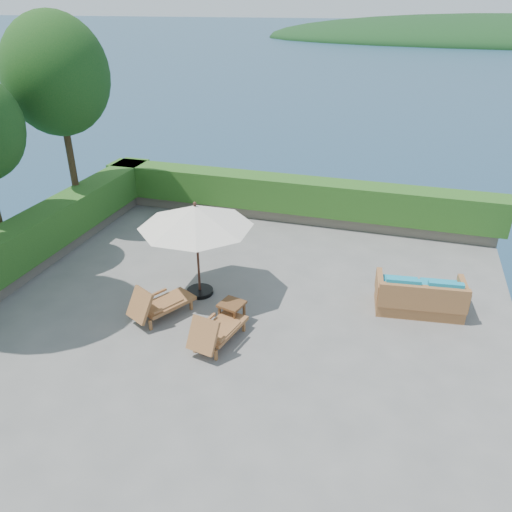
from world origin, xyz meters
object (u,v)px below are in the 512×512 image
(lounge_left, at_px, (159,304))
(wicker_loveseat, at_px, (420,297))
(patio_umbrella, at_px, (196,217))
(side_table, at_px, (232,307))
(lounge_right, at_px, (216,331))

(lounge_left, relative_size, wicker_loveseat, 0.78)
(patio_umbrella, bearing_deg, wicker_loveseat, 8.18)
(side_table, height_order, wicker_loveseat, wicker_loveseat)
(lounge_left, bearing_deg, wicker_loveseat, 47.31)
(patio_umbrella, height_order, lounge_right, patio_umbrella)
(patio_umbrella, distance_m, side_table, 2.13)
(lounge_left, height_order, wicker_loveseat, wicker_loveseat)
(lounge_right, relative_size, side_table, 2.62)
(patio_umbrella, bearing_deg, lounge_right, -58.10)
(lounge_left, bearing_deg, patio_umbrella, 96.99)
(patio_umbrella, height_order, lounge_left, patio_umbrella)
(lounge_right, bearing_deg, lounge_left, 171.85)
(lounge_right, bearing_deg, patio_umbrella, 133.64)
(wicker_loveseat, bearing_deg, patio_umbrella, -178.77)
(patio_umbrella, xyz_separation_m, wicker_loveseat, (4.95, 0.71, -1.59))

